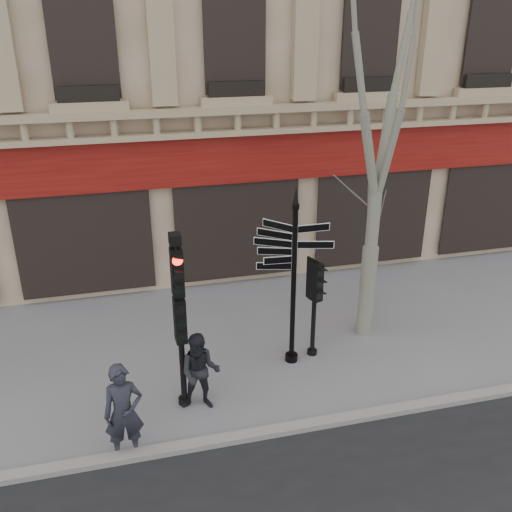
# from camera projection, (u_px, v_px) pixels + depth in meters

# --- Properties ---
(ground) EXTENTS (80.00, 80.00, 0.00)m
(ground) POSITION_uv_depth(u_px,v_px,m) (289.00, 383.00, 11.84)
(ground) COLOR slate
(ground) RESTS_ON ground
(kerb) EXTENTS (80.00, 0.25, 0.12)m
(kerb) POSITION_uv_depth(u_px,v_px,m) (312.00, 425.00, 10.57)
(kerb) COLOR gray
(kerb) RESTS_ON ground
(fingerpost) EXTENTS (2.21, 2.21, 3.98)m
(fingerpost) POSITION_uv_depth(u_px,v_px,m) (295.00, 249.00, 11.54)
(fingerpost) COLOR black
(fingerpost) RESTS_ON ground
(traffic_signal_main) EXTENTS (0.41, 0.30, 3.59)m
(traffic_signal_main) POSITION_uv_depth(u_px,v_px,m) (179.00, 302.00, 10.34)
(traffic_signal_main) COLOR black
(traffic_signal_main) RESTS_ON ground
(traffic_signal_secondary) EXTENTS (0.45, 0.38, 2.26)m
(traffic_signal_secondary) POSITION_uv_depth(u_px,v_px,m) (315.00, 292.00, 12.21)
(traffic_signal_secondary) COLOR black
(traffic_signal_secondary) RESTS_ON ground
(plane_tree) EXTENTS (3.24, 3.24, 8.61)m
(plane_tree) POSITION_uv_depth(u_px,v_px,m) (386.00, 69.00, 11.26)
(plane_tree) COLOR gray
(plane_tree) RESTS_ON ground
(pedestrian_a) EXTENTS (0.70, 0.48, 1.83)m
(pedestrian_a) POSITION_uv_depth(u_px,v_px,m) (124.00, 413.00, 9.57)
(pedestrian_a) COLOR #21232C
(pedestrian_a) RESTS_ON ground
(pedestrian_b) EXTENTS (0.91, 0.78, 1.61)m
(pedestrian_b) POSITION_uv_depth(u_px,v_px,m) (200.00, 372.00, 10.82)
(pedestrian_b) COLOR black
(pedestrian_b) RESTS_ON ground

